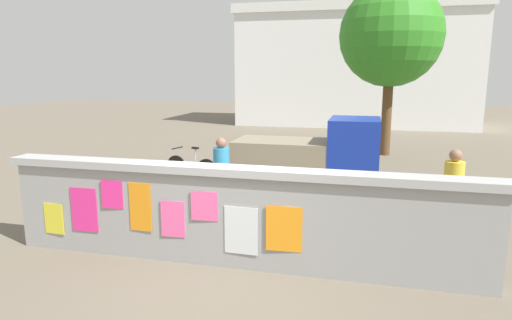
# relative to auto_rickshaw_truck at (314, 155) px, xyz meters

# --- Properties ---
(ground) EXTENTS (60.00, 60.00, 0.00)m
(ground) POSITION_rel_auto_rickshaw_truck_xyz_m (-0.60, 3.12, -0.90)
(ground) COLOR #6B6051
(poster_wall) EXTENTS (7.68, 0.42, 1.56)m
(poster_wall) POSITION_rel_auto_rickshaw_truck_xyz_m (-0.61, -4.88, -0.10)
(poster_wall) COLOR #999999
(poster_wall) RESTS_ON ground
(auto_rickshaw_truck) EXTENTS (3.61, 1.52, 1.85)m
(auto_rickshaw_truck) POSITION_rel_auto_rickshaw_truck_xyz_m (0.00, 0.00, 0.00)
(auto_rickshaw_truck) COLOR black
(auto_rickshaw_truck) RESTS_ON ground
(motorcycle) EXTENTS (1.89, 0.63, 0.87)m
(motorcycle) POSITION_rel_auto_rickshaw_truck_xyz_m (-3.54, -1.91, -0.44)
(motorcycle) COLOR black
(motorcycle) RESTS_ON ground
(bicycle_near) EXTENTS (1.66, 0.59, 0.95)m
(bicycle_near) POSITION_rel_auto_rickshaw_truck_xyz_m (-3.38, 0.14, -0.54)
(bicycle_near) COLOR black
(bicycle_near) RESTS_ON ground
(bicycle_far) EXTENTS (1.70, 0.44, 0.95)m
(bicycle_far) POSITION_rel_auto_rickshaw_truck_xyz_m (1.49, -3.12, -0.54)
(bicycle_far) COLOR black
(bicycle_far) RESTS_ON ground
(person_walking) EXTENTS (0.47, 0.47, 1.62)m
(person_walking) POSITION_rel_auto_rickshaw_truck_xyz_m (2.83, -2.75, 0.09)
(person_walking) COLOR #3F994C
(person_walking) RESTS_ON ground
(person_bystander) EXTENTS (0.46, 0.46, 1.62)m
(person_bystander) POSITION_rel_auto_rickshaw_truck_xyz_m (-1.65, -2.40, 0.09)
(person_bystander) COLOR purple
(person_bystander) RESTS_ON ground
(tree_roadside) EXTENTS (3.57, 3.57, 6.01)m
(tree_roadside) POSITION_rel_auto_rickshaw_truck_xyz_m (1.92, 5.59, 3.30)
(tree_roadside) COLOR brown
(tree_roadside) RESTS_ON ground
(building_background) EXTENTS (13.12, 5.39, 6.59)m
(building_background) POSITION_rel_auto_rickshaw_truck_xyz_m (0.40, 15.54, 2.41)
(building_background) COLOR white
(building_background) RESTS_ON ground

